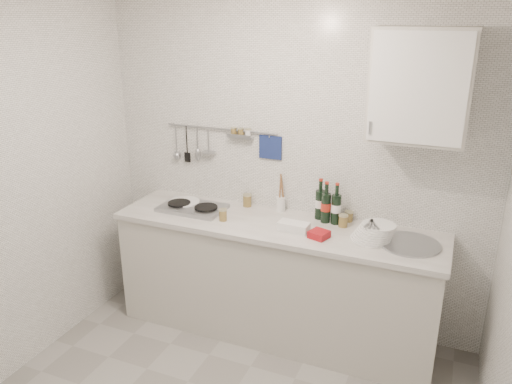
% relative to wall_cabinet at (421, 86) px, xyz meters
% --- Properties ---
extents(back_wall, '(3.00, 0.02, 2.50)m').
position_rel_wall_cabinet_xyz_m(back_wall, '(-0.90, 0.18, -0.70)').
color(back_wall, silver).
rests_on(back_wall, floor).
extents(counter, '(2.44, 0.64, 0.96)m').
position_rel_wall_cabinet_xyz_m(counter, '(-0.89, -0.12, -1.52)').
color(counter, '#B7B4A9').
rests_on(counter, floor).
extents(wall_rail, '(0.98, 0.09, 0.34)m').
position_rel_wall_cabinet_xyz_m(wall_rail, '(-1.50, 0.15, -0.52)').
color(wall_rail, '#93969B').
rests_on(wall_rail, back_wall).
extents(wall_cabinet, '(0.60, 0.38, 0.70)m').
position_rel_wall_cabinet_xyz_m(wall_cabinet, '(0.00, 0.00, 0.00)').
color(wall_cabinet, '#B7B4A9').
rests_on(wall_cabinet, back_wall).
extents(plate_stack_hob, '(0.26, 0.26, 0.04)m').
position_rel_wall_cabinet_xyz_m(plate_stack_hob, '(-1.71, -0.07, -1.01)').
color(plate_stack_hob, '#4B5CAC').
rests_on(plate_stack_hob, counter).
extents(plate_stack_sink, '(0.30, 0.28, 0.12)m').
position_rel_wall_cabinet_xyz_m(plate_stack_sink, '(-0.19, -0.13, -0.98)').
color(plate_stack_sink, white).
rests_on(plate_stack_sink, counter).
extents(wine_bottles, '(0.21, 0.12, 0.31)m').
position_rel_wall_cabinet_xyz_m(wine_bottles, '(-0.57, 0.06, -0.87)').
color(wine_bottles, black).
rests_on(wine_bottles, counter).
extents(butter_dish, '(0.22, 0.12, 0.06)m').
position_rel_wall_cabinet_xyz_m(butter_dish, '(-0.74, -0.20, -1.00)').
color(butter_dish, white).
rests_on(butter_dish, counter).
extents(strawberry_punnet, '(0.15, 0.15, 0.05)m').
position_rel_wall_cabinet_xyz_m(strawberry_punnet, '(-0.54, -0.24, -1.01)').
color(strawberry_punnet, '#B3131E').
rests_on(strawberry_punnet, counter).
extents(utensil_crock, '(0.07, 0.07, 0.31)m').
position_rel_wall_cabinet_xyz_m(utensil_crock, '(-0.95, 0.12, -0.96)').
color(utensil_crock, white).
rests_on(utensil_crock, counter).
extents(jar_a, '(0.07, 0.07, 0.10)m').
position_rel_wall_cabinet_xyz_m(jar_a, '(-1.23, 0.12, -0.98)').
color(jar_a, olive).
rests_on(jar_a, counter).
extents(jar_b, '(0.06, 0.06, 0.08)m').
position_rel_wall_cabinet_xyz_m(jar_b, '(-0.42, 0.12, -0.99)').
color(jar_b, olive).
rests_on(jar_b, counter).
extents(jar_c, '(0.07, 0.07, 0.09)m').
position_rel_wall_cabinet_xyz_m(jar_c, '(-0.43, 0.01, -0.98)').
color(jar_c, olive).
rests_on(jar_c, counter).
extents(jar_d, '(0.06, 0.06, 0.09)m').
position_rel_wall_cabinet_xyz_m(jar_d, '(-1.28, -0.22, -0.98)').
color(jar_d, olive).
rests_on(jar_d, counter).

